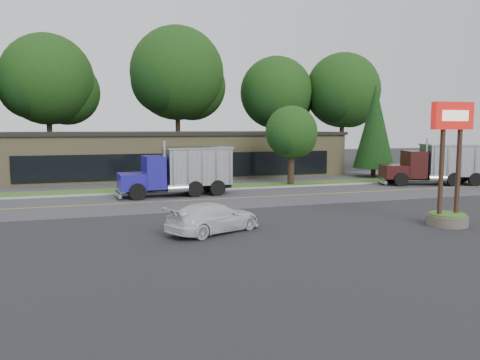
{
  "coord_description": "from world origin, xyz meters",
  "views": [
    {
      "loc": [
        -5.97,
        -20.69,
        4.76
      ],
      "look_at": [
        2.05,
        4.2,
        1.8
      ],
      "focal_mm": 35.0,
      "sensor_mm": 36.0,
      "label": 1
    }
  ],
  "objects_px": {
    "bilo_sign": "(449,184)",
    "dump_truck_maroon": "(440,163)",
    "rally_car": "(213,217)",
    "dump_truck_blue": "(182,170)"
  },
  "relations": [
    {
      "from": "bilo_sign",
      "to": "dump_truck_maroon",
      "type": "xyz_separation_m",
      "value": [
        11.15,
        13.45,
        -0.22
      ]
    },
    {
      "from": "dump_truck_maroon",
      "to": "bilo_sign",
      "type": "bearing_deg",
      "value": 67.32
    },
    {
      "from": "dump_truck_maroon",
      "to": "rally_car",
      "type": "bearing_deg",
      "value": 43.94
    },
    {
      "from": "dump_truck_maroon",
      "to": "rally_car",
      "type": "relative_size",
      "value": 1.89
    },
    {
      "from": "bilo_sign",
      "to": "dump_truck_blue",
      "type": "bearing_deg",
      "value": 126.62
    },
    {
      "from": "rally_car",
      "to": "dump_truck_maroon",
      "type": "bearing_deg",
      "value": -88.46
    },
    {
      "from": "dump_truck_blue",
      "to": "rally_car",
      "type": "distance_m",
      "value": 11.95
    },
    {
      "from": "dump_truck_blue",
      "to": "bilo_sign",
      "type": "bearing_deg",
      "value": 123.0
    },
    {
      "from": "dump_truck_blue",
      "to": "dump_truck_maroon",
      "type": "bearing_deg",
      "value": 175.07
    },
    {
      "from": "dump_truck_blue",
      "to": "rally_car",
      "type": "bearing_deg",
      "value": 82.32
    }
  ]
}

